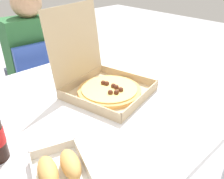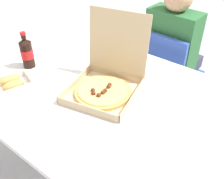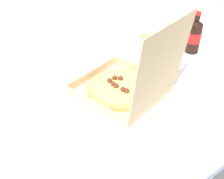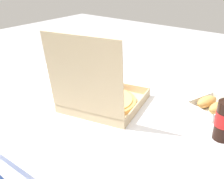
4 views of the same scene
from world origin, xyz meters
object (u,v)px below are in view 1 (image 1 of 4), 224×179
diner_person (32,57)px  pizza_box_open (103,82)px  bread_side_box (60,169)px  chair (40,85)px

diner_person → pizza_box_open: bearing=-91.4°
bread_side_box → chair: bearing=66.7°
chair → pizza_box_open: (-0.02, -0.73, 0.31)m
chair → diner_person: diner_person is taller
diner_person → bread_side_box: 1.16m
chair → pizza_box_open: 0.79m
bread_side_box → diner_person: bearing=67.7°
diner_person → bread_side_box: (-0.44, -1.07, 0.07)m
chair → diner_person: 0.21m
chair → bread_side_box: bearing=-113.3°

